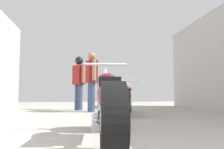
% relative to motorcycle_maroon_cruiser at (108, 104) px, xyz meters
% --- Properties ---
extents(ground_plane, '(18.92, 18.92, 0.00)m').
position_rel_motorcycle_maroon_cruiser_xyz_m(ground_plane, '(0.41, 2.20, -0.39)').
color(ground_plane, '#A8A399').
extents(motorcycle_maroon_cruiser, '(0.59, 2.00, 0.93)m').
position_rel_motorcycle_maroon_cruiser_xyz_m(motorcycle_maroon_cruiser, '(0.00, 0.00, 0.00)').
color(motorcycle_maroon_cruiser, black).
rests_on(motorcycle_maroon_cruiser, ground_plane).
extents(motorcycle_black_naked, '(0.72, 1.87, 0.88)m').
position_rel_motorcycle_maroon_cruiser_xyz_m(motorcycle_black_naked, '(0.80, 3.00, -0.03)').
color(motorcycle_black_naked, black).
rests_on(motorcycle_black_naked, ground_plane).
extents(mechanic_in_blue, '(0.33, 0.68, 1.69)m').
position_rel_motorcycle_maroon_cruiser_xyz_m(mechanic_in_blue, '(-0.03, 3.91, 0.57)').
color(mechanic_in_blue, '#384766').
rests_on(mechanic_in_blue, ground_plane).
extents(mechanic_with_helmet, '(0.42, 0.62, 1.67)m').
position_rel_motorcycle_maroon_cruiser_xyz_m(mechanic_with_helmet, '(-0.39, 4.64, 0.61)').
color(mechanic_with_helmet, '#384766').
rests_on(mechanic_with_helmet, ground_plane).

